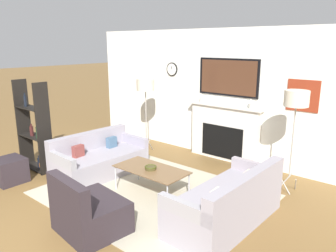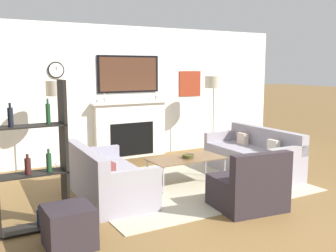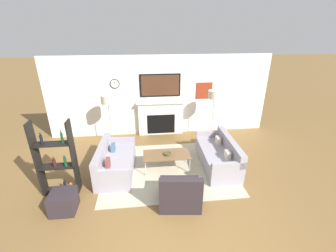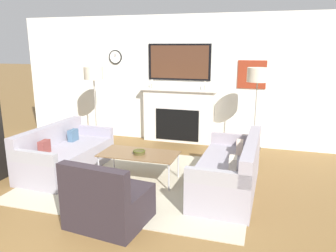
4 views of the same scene
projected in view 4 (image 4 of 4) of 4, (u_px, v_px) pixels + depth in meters
name	position (u px, v px, depth m)	size (l,w,h in m)	color
fireplace_wall	(180.00, 86.00, 7.03)	(7.49, 0.28, 2.70)	white
area_rug	(142.00, 180.00, 5.18)	(3.37, 2.68, 0.01)	#B3AB92
couch_left	(65.00, 155.00, 5.50)	(0.92, 1.73, 0.76)	#99939E
couch_right	(230.00, 172.00, 4.72)	(0.85, 1.84, 0.79)	#99939E
armchair	(108.00, 203.00, 3.84)	(0.94, 0.84, 0.81)	#2C2429
coffee_table	(139.00, 155.00, 5.09)	(1.21, 0.61, 0.44)	brown
decorative_bowl	(139.00, 152.00, 5.05)	(0.19, 0.19, 0.06)	#453E1F
floor_lamp_left	(94.00, 74.00, 6.73)	(0.39, 0.39, 1.65)	#9E998E
floor_lamp_right	(258.00, 76.00, 5.81)	(0.38, 0.38, 1.70)	#9E998E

